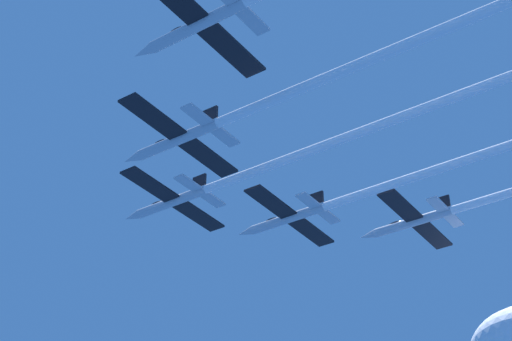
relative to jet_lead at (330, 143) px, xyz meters
The scene contains 3 objects.
jet_lead is the anchor object (origin of this frame).
jet_left_wing 15.66m from the jet_lead, 137.54° to the right, with size 17.52×71.09×2.90m.
jet_right_wing 11.66m from the jet_lead, 24.23° to the right, with size 17.52×58.89×2.90m.
Camera 1 is at (-65.96, -59.54, -51.22)m, focal length 57.91 mm.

